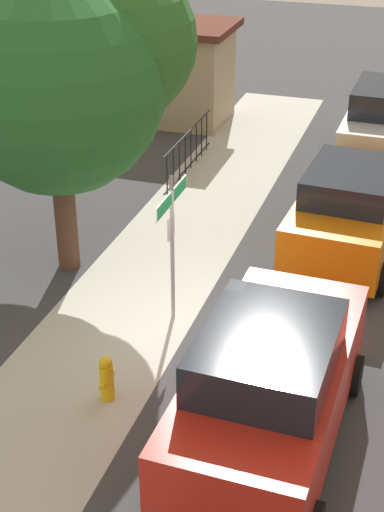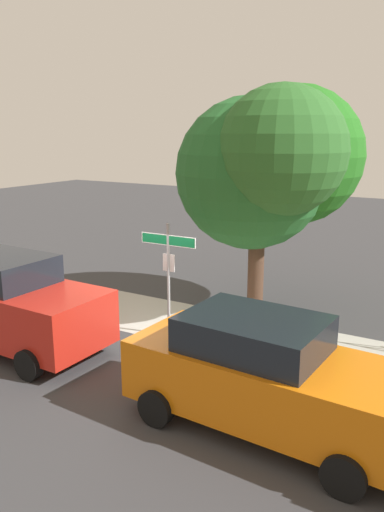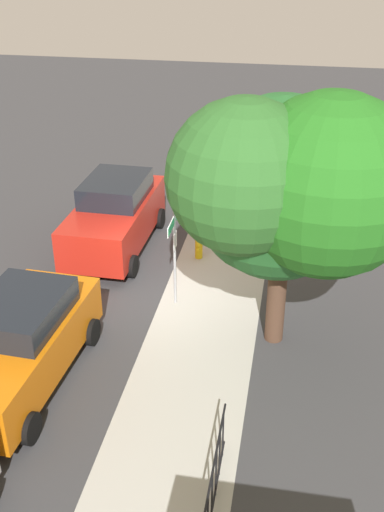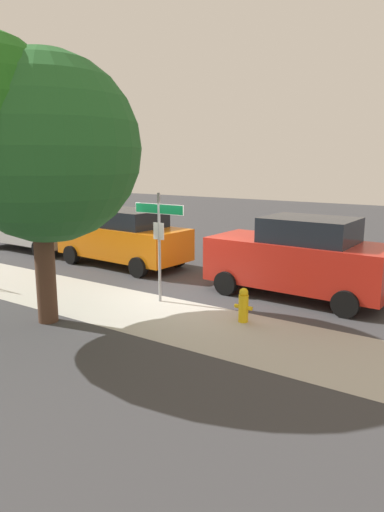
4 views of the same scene
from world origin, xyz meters
The scene contains 7 objects.
ground_plane centered at (0.00, 0.00, 0.00)m, with size 60.00×60.00×0.00m, color #38383A.
sidewalk_strip centered at (2.00, 1.30, 0.00)m, with size 24.00×2.60×0.00m, color #AFACA2.
street_sign centered at (0.30, 0.40, 1.89)m, with size 1.49×0.07×2.76m.
shade_tree centered at (1.77, 3.10, 4.05)m, with size 4.59×5.05×6.06m.
car_red centered at (-2.47, -1.98, 1.05)m, with size 4.73×2.24×2.11m.
car_orange centered at (3.87, -2.20, 0.97)m, with size 4.79×2.32×1.92m.
fire_hydrant centered at (-2.20, 0.60, 0.38)m, with size 0.42×0.22×0.78m.
Camera 2 is at (6.74, -9.49, 4.86)m, focal length 36.20 mm.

